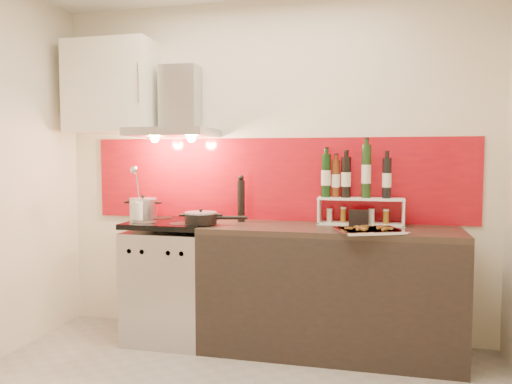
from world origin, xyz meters
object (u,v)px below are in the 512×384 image
(stock_pot, at_px, (143,208))
(pepper_mill, at_px, (241,199))
(counter, at_px, (329,290))
(saute_pan, at_px, (202,218))
(baking_tray, at_px, (369,230))
(range_stove, at_px, (172,281))

(stock_pot, relative_size, pepper_mill, 0.60)
(counter, distance_m, saute_pan, 1.05)
(pepper_mill, relative_size, baking_tray, 0.70)
(saute_pan, bearing_deg, pepper_mill, 47.01)
(counter, height_order, baking_tray, baking_tray)
(pepper_mill, bearing_deg, saute_pan, -132.99)
(pepper_mill, height_order, baking_tray, pepper_mill)
(range_stove, distance_m, pepper_mill, 0.83)
(counter, bearing_deg, baking_tray, -35.95)
(range_stove, distance_m, stock_pot, 0.62)
(counter, height_order, saute_pan, saute_pan)
(stock_pot, distance_m, saute_pan, 0.60)
(range_stove, bearing_deg, stock_pot, 160.63)
(stock_pot, xyz_separation_m, pepper_mill, (0.79, 0.04, 0.08))
(counter, relative_size, saute_pan, 3.99)
(pepper_mill, distance_m, baking_tray, 1.03)
(pepper_mill, bearing_deg, baking_tray, -19.08)
(range_stove, relative_size, saute_pan, 2.02)
(saute_pan, height_order, baking_tray, saute_pan)
(pepper_mill, xyz_separation_m, baking_tray, (0.96, -0.33, -0.16))
(range_stove, relative_size, counter, 0.51)
(range_stove, xyz_separation_m, stock_pot, (-0.28, 0.10, 0.55))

